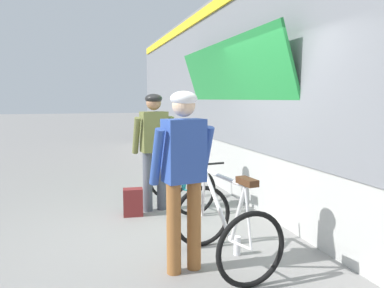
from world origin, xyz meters
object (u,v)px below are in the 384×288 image
at_px(cyclist_far_in_olive, 154,142).
at_px(backpack_on_platform, 133,202).
at_px(bicycle_far_teal, 180,181).
at_px(water_bottle_near_the_bikes, 237,246).
at_px(cyclist_near_in_blue, 184,166).
at_px(bicycle_near_white, 224,227).

xyz_separation_m(cyclist_far_in_olive, backpack_on_platform, (-0.35, -0.18, -0.85)).
xyz_separation_m(bicycle_far_teal, water_bottle_near_the_bikes, (0.11, -1.93, -0.30)).
height_order(bicycle_far_teal, backpack_on_platform, bicycle_far_teal).
bearing_deg(cyclist_near_in_blue, water_bottle_near_the_bikes, 15.69).
height_order(cyclist_far_in_olive, backpack_on_platform, cyclist_far_in_olive).
distance_m(cyclist_far_in_olive, backpack_on_platform, 0.94).
bearing_deg(bicycle_near_white, backpack_on_platform, 109.52).
bearing_deg(backpack_on_platform, cyclist_near_in_blue, -76.23).
xyz_separation_m(cyclist_far_in_olive, bicycle_far_teal, (0.42, 0.07, -0.65)).
relative_size(cyclist_near_in_blue, bicycle_far_teal, 1.53).
bearing_deg(cyclist_far_in_olive, bicycle_near_white, -81.46).
height_order(bicycle_near_white, backpack_on_platform, bicycle_near_white).
xyz_separation_m(cyclist_far_in_olive, water_bottle_near_the_bikes, (0.53, -1.86, -0.95)).
bearing_deg(cyclist_far_in_olive, backpack_on_platform, -153.59).
xyz_separation_m(bicycle_near_white, bicycle_far_teal, (0.12, 2.11, 0.00)).
xyz_separation_m(cyclist_near_in_blue, bicycle_far_teal, (0.54, 2.11, -0.65)).
relative_size(cyclist_near_in_blue, bicycle_near_white, 1.54).
bearing_deg(bicycle_far_teal, cyclist_far_in_olive, -171.11).
relative_size(cyclist_far_in_olive, water_bottle_near_the_bikes, 8.61).
distance_m(cyclist_far_in_olive, water_bottle_near_the_bikes, 2.16).
xyz_separation_m(cyclist_far_in_olive, bicycle_near_white, (0.31, -2.04, -0.65)).
relative_size(bicycle_far_teal, water_bottle_near_the_bikes, 5.64).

